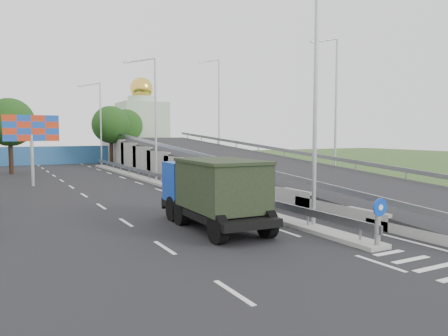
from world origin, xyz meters
TOP-DOWN VIEW (x-y plane):
  - ground at (0.00, 0.00)m, footprint 160.00×160.00m
  - road_surface at (-3.00, 20.00)m, footprint 26.00×90.00m
  - median at (0.00, 24.00)m, footprint 1.00×44.00m
  - overpass_ramp at (7.50, 24.00)m, footprint 10.00×50.00m
  - median_guardrail at (0.00, 24.00)m, footprint 0.09×44.00m
  - sign_bollard at (0.00, 2.17)m, footprint 0.64×0.23m
  - lamp_post_near at (0.11, 6.00)m, footprint 2.74×0.18m
  - lamp_post_mid at (0.11, 26.00)m, footprint 2.74×0.18m
  - lamp_post_far at (0.11, 46.00)m, footprint 2.74×0.18m
  - blue_wall at (-4.00, 52.00)m, footprint 30.00×0.50m
  - church at (10.00, 60.00)m, footprint 7.00×7.00m
  - billboard at (-9.00, 28.00)m, footprint 4.00×0.24m
  - tree_left_mid at (-10.00, 40.00)m, footprint 4.80×4.80m
  - tree_median_far at (2.00, 48.00)m, footprint 4.80×4.80m
  - tree_ramp_far at (6.00, 55.00)m, footprint 4.80×4.80m
  - dump_truck at (-3.41, 8.25)m, footprint 2.82×6.94m

SIDE VIEW (x-z plane):
  - ground at x=0.00m, z-range 0.00..0.00m
  - road_surface at x=-3.00m, z-range -0.02..0.02m
  - median at x=0.00m, z-range 0.00..0.20m
  - median_guardrail at x=0.00m, z-range 0.39..1.10m
  - sign_bollard at x=0.00m, z-range 0.20..1.87m
  - blue_wall at x=-4.00m, z-range 0.00..2.40m
  - dump_truck at x=-3.41m, z-range 0.16..3.19m
  - overpass_ramp at x=7.50m, z-range 0.00..3.50m
  - billboard at x=-9.00m, z-range 1.44..6.94m
  - tree_left_mid at x=-10.00m, z-range 1.38..8.98m
  - tree_median_far at x=2.00m, z-range 1.38..8.98m
  - tree_ramp_far at x=6.00m, z-range 1.38..8.98m
  - church at x=10.00m, z-range -1.59..12.21m
  - lamp_post_near at x=0.11m, z-range 0.77..10.85m
  - lamp_post_mid at x=0.11m, z-range 0.77..10.85m
  - lamp_post_far at x=0.11m, z-range 0.77..10.85m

